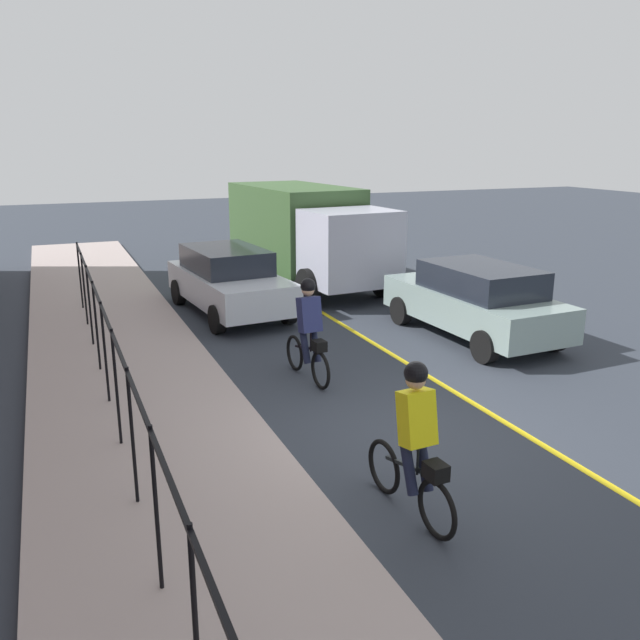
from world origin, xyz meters
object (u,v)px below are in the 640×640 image
at_px(cyclist_lead, 309,331).
at_px(box_truck_background, 305,231).
at_px(parked_sedan_rear, 229,280).
at_px(cyclist_follow, 415,442).
at_px(patrol_sedan, 475,300).

relative_size(cyclist_lead, box_truck_background, 0.27).
relative_size(parked_sedan_rear, box_truck_background, 0.66).
relative_size(cyclist_lead, cyclist_follow, 1.00).
bearing_deg(cyclist_lead, cyclist_follow, 169.25).
xyz_separation_m(patrol_sedan, parked_sedan_rear, (4.02, 4.26, 0.00)).
relative_size(cyclist_lead, parked_sedan_rear, 0.40).
bearing_deg(patrol_sedan, parked_sedan_rear, 44.50).
height_order(patrol_sedan, box_truck_background, box_truck_background).
xyz_separation_m(cyclist_follow, box_truck_background, (12.05, -3.47, 0.64)).
bearing_deg(parked_sedan_rear, box_truck_background, 125.02).
xyz_separation_m(cyclist_lead, parked_sedan_rear, (5.09, 0.06, -0.09)).
bearing_deg(cyclist_follow, cyclist_lead, -10.75).
height_order(cyclist_follow, box_truck_background, box_truck_background).
bearing_deg(patrol_sedan, cyclist_follow, 137.15).
height_order(parked_sedan_rear, box_truck_background, box_truck_background).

